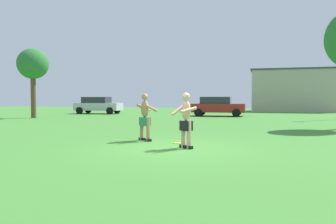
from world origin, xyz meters
name	(u,v)px	position (x,y,z in m)	size (l,w,h in m)	color
ground_plane	(175,148)	(0.00, 0.00, 0.00)	(80.00, 80.00, 0.00)	#428433
player_near	(145,116)	(-1.45, 1.40, 0.87)	(0.76, 0.81, 1.64)	black
player_in_black	(186,119)	(0.31, 0.08, 0.86)	(0.78, 0.73, 1.64)	black
frisbee	(178,143)	(-0.18, 1.03, 0.01)	(0.29, 0.29, 0.03)	yellow
car_silver_near_post	(98,105)	(-12.68, 19.14, 0.82)	(4.40, 2.24, 1.58)	silver
car_red_mid_lot	(218,106)	(-1.22, 18.04, 0.82)	(4.35, 2.12, 1.58)	maroon
outbuilding_behind_lot	(294,90)	(5.57, 29.69, 2.32)	(9.25, 4.35, 4.63)	#B2A893
tree_left_field	(33,65)	(-14.05, 11.69, 3.93)	(2.27, 2.27, 5.14)	brown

